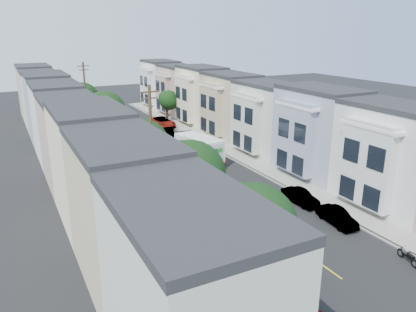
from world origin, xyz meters
TOP-DOWN VIEW (x-y plane):
  - ground at (0.00, 0.00)m, footprint 160.00×160.00m
  - road_slab at (0.00, 15.00)m, footprint 12.00×70.00m
  - curb_left at (-6.05, 15.00)m, footprint 0.30×70.00m
  - curb_right at (6.05, 15.00)m, footprint 0.30×70.00m
  - sidewalk_left at (-7.35, 15.00)m, footprint 2.60×70.00m
  - sidewalk_right at (7.35, 15.00)m, footprint 2.60×70.00m
  - centerline at (0.00, 15.00)m, footprint 0.12×70.00m
  - townhouse_row_left at (-11.15, 15.00)m, footprint 5.00×70.00m
  - townhouse_row_right at (11.15, 15.00)m, footprint 5.00×70.00m
  - tree_a at (-6.30, -12.58)m, footprint 4.70×4.70m
  - tree_b at (-6.30, -5.22)m, footprint 4.70×4.70m
  - tree_c at (-6.30, 4.63)m, footprint 4.70×4.70m
  - tree_d at (-6.30, 17.70)m, footprint 4.70×4.70m
  - tree_e at (-6.30, 30.79)m, footprint 4.54×4.54m
  - tree_far_r at (6.90, 31.23)m, footprint 3.10×3.10m
  - utility_pole_near at (-6.30, 2.00)m, footprint 1.60×0.26m
  - utility_pole_far at (-6.30, 28.00)m, footprint 1.60×0.26m
  - fedex_truck at (2.09, 10.45)m, footprint 2.49×6.48m
  - lead_sedan at (2.64, 21.29)m, footprint 2.25×4.66m
  - parked_left_b at (-4.90, -7.25)m, footprint 2.16×4.33m
  - parked_left_c at (-4.90, 0.00)m, footprint 2.26×4.88m
  - parked_left_d at (-4.90, 10.67)m, footprint 1.72×4.40m
  - parked_right_a at (4.90, -7.56)m, footprint 1.66×3.79m
  - parked_right_b at (4.90, -3.28)m, footprint 1.45×3.73m
  - parked_right_c at (4.90, 19.23)m, footprint 1.58×4.00m
  - parked_right_d at (4.90, 28.79)m, footprint 2.87×5.52m
  - motorcycle at (5.06, -13.60)m, footprint 0.26×1.92m

SIDE VIEW (x-z plane):
  - ground at x=0.00m, z-range 0.00..0.00m
  - centerline at x=0.00m, z-range -0.01..0.01m
  - townhouse_row_left at x=-11.15m, z-range -4.25..4.25m
  - townhouse_row_right at x=11.15m, z-range -4.25..4.25m
  - road_slab at x=0.00m, z-range 0.00..0.02m
  - curb_left at x=-6.05m, z-range 0.00..0.15m
  - curb_right at x=6.05m, z-range 0.00..0.15m
  - sidewalk_left at x=-7.35m, z-range 0.00..0.15m
  - sidewalk_right at x=7.35m, z-range 0.00..0.15m
  - motorcycle at x=5.06m, z-range 0.02..0.79m
  - parked_right_a at x=4.90m, z-range 0.00..1.22m
  - parked_right_b at x=4.90m, z-range 0.00..1.23m
  - parked_left_b at x=-4.90m, z-range 0.00..1.25m
  - parked_right_c at x=4.90m, z-range 0.00..1.31m
  - parked_left_d at x=-4.90m, z-range 0.00..1.44m
  - parked_right_d at x=4.90m, z-range 0.00..1.48m
  - lead_sedan at x=2.64m, z-range 0.00..1.49m
  - parked_left_c at x=-4.90m, z-range 0.00..1.53m
  - fedex_truck at x=2.09m, z-range 0.18..3.29m
  - tree_far_r at x=6.90m, z-range 0.97..6.07m
  - tree_c at x=-6.30m, z-range 1.11..8.05m
  - tree_a at x=-6.30m, z-range 1.12..8.09m
  - tree_e at x=-6.30m, z-range 1.29..8.46m
  - tree_b at x=-6.30m, z-range 1.34..8.76m
  - utility_pole_near at x=-6.30m, z-range 0.15..10.15m
  - utility_pole_far at x=-6.30m, z-range 0.15..10.15m
  - tree_d at x=-6.30m, z-range 1.44..9.06m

